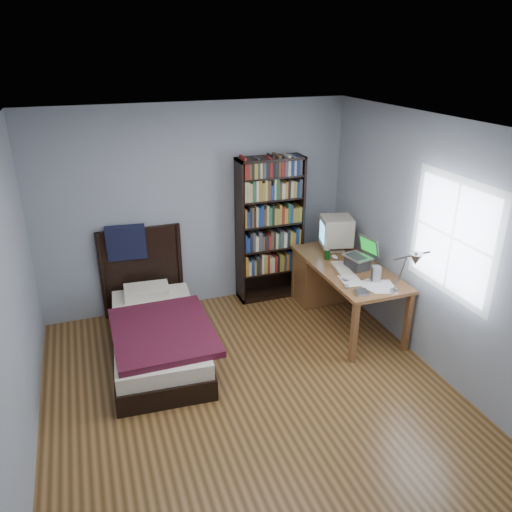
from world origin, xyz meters
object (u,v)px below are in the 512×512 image
Objects in this scene: desk_lamp at (413,262)px; speaker at (376,274)px; crt_monitor at (335,231)px; bed at (156,329)px; soda_can at (327,254)px; bookshelf at (270,230)px; desk at (329,275)px; laptop at (359,260)px; keyboard at (342,269)px.

desk_lamp is 0.80m from speaker.
desk_lamp is at bearing -92.78° from crt_monitor.
desk_lamp is 0.31× the size of bed.
bed is (-2.08, -0.12, -0.53)m from soda_can.
soda_can is 0.06× the size of bookshelf.
crt_monitor is 0.25× the size of bookshelf.
desk is 0.93m from bookshelf.
laptop reaches higher than keyboard.
speaker reaches higher than keyboard.
laptop is (0.07, -0.54, 0.42)m from desk.
bookshelf is (-0.69, 1.39, 0.11)m from speaker.
keyboard is 0.34m from soda_can.
desk_lamp is 0.35× the size of bookshelf.
soda_can is (-0.02, 0.34, 0.05)m from keyboard.
desk is 0.69m from laptop.
crt_monitor is 0.60m from laptop.
soda_can is (-0.14, 1.38, -0.45)m from desk_lamp.
desk_lamp is 3.65× the size of speaker.
laptop reaches higher than desk.
desk_lamp is at bearing -29.68° from bed.
crt_monitor is 1.64m from desk_lamp.
bookshelf reaches higher than desk.
desk_lamp reaches higher than bed.
keyboard reaches higher than desk.
bed reaches higher than desk.
crt_monitor is 0.82m from bookshelf.
laptop is at bearing -56.31° from bookshelf.
desk_lamp reaches higher than crt_monitor.
desk_lamp is 1.16m from keyboard.
laptop is 0.41m from soda_can.
bed is (-2.22, -0.31, -0.16)m from desk.
bed is at bearing -176.71° from soda_can.
desk_lamp is (-0.00, -1.57, 0.83)m from desk.
speaker is at bearing -73.06° from soda_can.
bookshelf reaches higher than bed.
soda_can reaches higher than desk.
desk is 4.00× the size of keyboard.
keyboard is 0.22× the size of bookshelf.
bookshelf is (-0.61, 0.48, 0.51)m from desk.
crt_monitor is 0.36m from soda_can.
laptop is 0.21m from keyboard.
desk is at bearing -152.96° from crt_monitor.
soda_can is at bearing -133.28° from crt_monitor.
bookshelf is at bearing 126.20° from keyboard.
desk_lamp reaches higher than desk.
bed reaches higher than soda_can.
keyboard is (-0.20, -0.57, -0.23)m from crt_monitor.
laptop is at bearing -58.70° from soda_can.
crt_monitor is at bearing -33.01° from bookshelf.
desk_lamp reaches higher than speaker.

